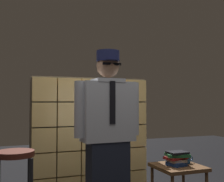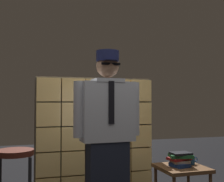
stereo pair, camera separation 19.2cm
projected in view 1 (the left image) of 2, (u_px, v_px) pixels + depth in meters
The scene contains 6 objects.
glass_block_wall at pixel (92, 138), 3.66m from camera, with size 1.55×0.10×1.55m.
standing_person at pixel (108, 134), 2.80m from camera, with size 0.69×0.30×1.73m.
bar_stool at pixel (15, 174), 2.50m from camera, with size 0.34×0.34×0.78m.
side_table at pixel (178, 171), 3.27m from camera, with size 0.52×0.52×0.49m.
book_stack at pixel (177, 158), 3.26m from camera, with size 0.30×0.24×0.16m.
coffee_mug at pixel (187, 159), 3.39m from camera, with size 0.13×0.08×0.09m.
Camera 1 is at (-1.05, -2.34, 1.22)m, focal length 45.53 mm.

